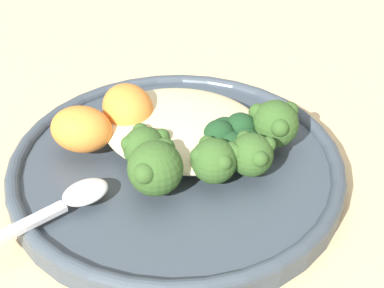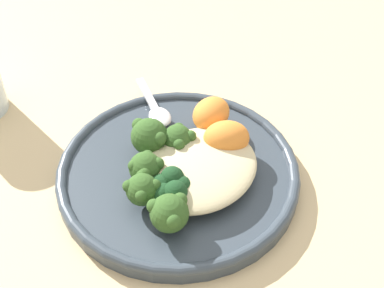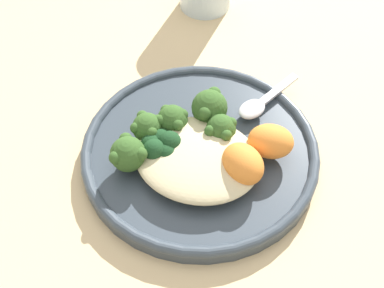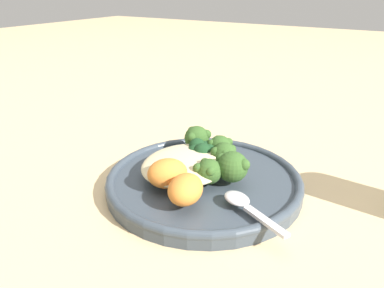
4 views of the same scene
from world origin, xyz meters
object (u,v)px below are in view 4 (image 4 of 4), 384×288
object	(u,v)px
broccoli_stalk_1	(221,167)
sweet_potato_chunk_1	(183,189)
plate	(204,181)
broccoli_stalk_3	(211,150)
broccoli_stalk_4	(195,142)
sweet_potato_chunk_0	(167,173)
broccoli_stalk_2	(218,156)
spoon	(243,203)
quinoa_mound	(186,164)
kale_tuft	(202,151)
broccoli_stalk_0	(203,170)

from	to	relation	value
broccoli_stalk_1	sweet_potato_chunk_1	xyz separation A→B (m)	(-0.07, 0.01, 0.00)
plate	broccoli_stalk_3	xyz separation A→B (m)	(0.04, 0.01, 0.02)
broccoli_stalk_4	broccoli_stalk_3	bearing A→B (deg)	-115.78
sweet_potato_chunk_1	broccoli_stalk_3	bearing A→B (deg)	13.47
sweet_potato_chunk_0	sweet_potato_chunk_1	size ratio (longest dim) A/B	1.03
broccoli_stalk_2	spoon	xyz separation A→B (m)	(-0.07, -0.07, -0.01)
broccoli_stalk_2	broccoli_stalk_3	xyz separation A→B (m)	(0.01, 0.02, -0.00)
sweet_potato_chunk_0	sweet_potato_chunk_1	distance (m)	0.04
plate	sweet_potato_chunk_1	size ratio (longest dim) A/B	5.37
quinoa_mound	plate	bearing A→B (deg)	-78.26
quinoa_mound	kale_tuft	world-z (taller)	kale_tuft
broccoli_stalk_4	sweet_potato_chunk_1	world-z (taller)	broccoli_stalk_4
broccoli_stalk_3	sweet_potato_chunk_1	world-z (taller)	sweet_potato_chunk_1
broccoli_stalk_4	plate	bearing A→B (deg)	-148.99
quinoa_mound	broccoli_stalk_4	bearing A→B (deg)	21.03
broccoli_stalk_1	broccoli_stalk_3	bearing A→B (deg)	123.23
sweet_potato_chunk_1	kale_tuft	bearing A→B (deg)	19.94
broccoli_stalk_2	kale_tuft	xyz separation A→B (m)	(0.01, 0.03, -0.00)
kale_tuft	broccoli_stalk_4	bearing A→B (deg)	52.51
quinoa_mound	sweet_potato_chunk_1	distance (m)	0.08
spoon	broccoli_stalk_0	bearing A→B (deg)	-176.37
plate	sweet_potato_chunk_1	bearing A→B (deg)	-168.74
sweet_potato_chunk_1	spoon	bearing A→B (deg)	-65.67
plate	sweet_potato_chunk_1	distance (m)	0.08
broccoli_stalk_0	sweet_potato_chunk_0	size ratio (longest dim) A/B	1.68
plate	kale_tuft	bearing A→B (deg)	34.77
broccoli_stalk_0	broccoli_stalk_2	world-z (taller)	broccoli_stalk_2
quinoa_mound	broccoli_stalk_1	bearing A→B (deg)	-83.14
broccoli_stalk_0	broccoli_stalk_4	xyz separation A→B (m)	(0.07, 0.05, 0.00)
kale_tuft	spoon	world-z (taller)	kale_tuft
broccoli_stalk_0	spoon	bearing A→B (deg)	-10.70
broccoli_stalk_2	broccoli_stalk_4	world-z (taller)	broccoli_stalk_4
plate	broccoli_stalk_2	distance (m)	0.04
kale_tuft	plate	bearing A→B (deg)	-145.23
kale_tuft	spoon	size ratio (longest dim) A/B	0.46
broccoli_stalk_2	broccoli_stalk_3	world-z (taller)	broccoli_stalk_2
plate	broccoli_stalk_0	bearing A→B (deg)	-153.98
broccoli_stalk_3	sweet_potato_chunk_0	bearing A→B (deg)	-161.23
broccoli_stalk_4	quinoa_mound	bearing A→B (deg)	-169.72
broccoli_stalk_4	kale_tuft	distance (m)	0.03
broccoli_stalk_3	spoon	xyz separation A→B (m)	(-0.09, -0.09, -0.01)
plate	kale_tuft	xyz separation A→B (m)	(0.04, 0.02, 0.02)
quinoa_mound	kale_tuft	size ratio (longest dim) A/B	3.02
sweet_potato_chunk_1	quinoa_mound	bearing A→B (deg)	30.34
spoon	broccoli_stalk_2	bearing A→B (deg)	160.30
broccoli_stalk_0	broccoli_stalk_1	size ratio (longest dim) A/B	0.65
broccoli_stalk_2	spoon	distance (m)	0.10
kale_tuft	spoon	bearing A→B (deg)	-128.17
plate	broccoli_stalk_1	bearing A→B (deg)	-88.34
broccoli_stalk_1	sweet_potato_chunk_1	size ratio (longest dim) A/B	2.65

